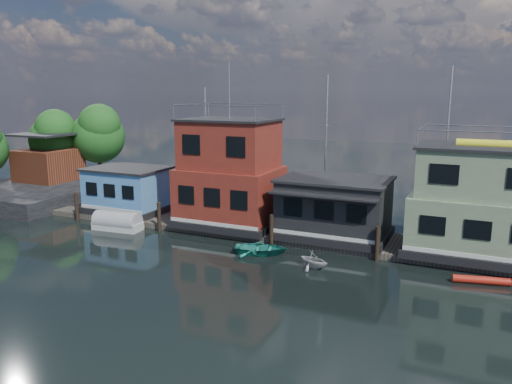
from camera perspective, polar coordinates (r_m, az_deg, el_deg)
The scene contains 13 objects.
ground at distance 24.33m, azimuth 2.11°, elevation -13.50°, with size 160.00×160.00×0.00m, color black.
dock at distance 34.95m, azimuth 9.64°, elevation -5.38°, with size 48.00×5.00×0.40m, color #595147.
houseboat_blue at distance 42.51m, azimuth -14.40°, elevation 0.25°, with size 6.40×4.90×3.66m.
houseboat_red at distance 37.02m, azimuth -2.97°, elevation 1.94°, with size 7.40×5.90×11.86m.
houseboat_dark at distance 34.48m, azimuth 8.95°, elevation -1.77°, with size 7.40×6.10×4.06m.
houseboat_green at distance 33.11m, azimuth 24.20°, elevation -1.22°, with size 8.40×5.90×7.03m.
pilings at distance 32.19m, azimuth 7.83°, elevation -5.13°, with size 42.28×0.28×2.20m.
background_masts at distance 38.86m, azimuth 19.02°, elevation 3.94°, with size 36.40×0.16×12.00m.
shore at distance 53.65m, azimuth -22.53°, elevation 3.55°, with size 12.40×15.72×8.24m.
red_kayak at distance 29.97m, azimuth 24.33°, elevation -9.16°, with size 0.43×0.43×2.94m, color red.
dinghy_white at distance 29.76m, azimuth 6.54°, elevation -7.67°, with size 1.72×2.00×1.05m, color silver.
tarp_runabout at distance 38.80m, azimuth -15.56°, elevation -3.38°, with size 3.81×1.81×1.50m.
dinghy_teal at distance 32.08m, azimuth 0.54°, elevation -6.47°, with size 2.46×3.44×0.71m, color teal.
Camera 1 is at (8.29, -20.40, 10.33)m, focal length 35.00 mm.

